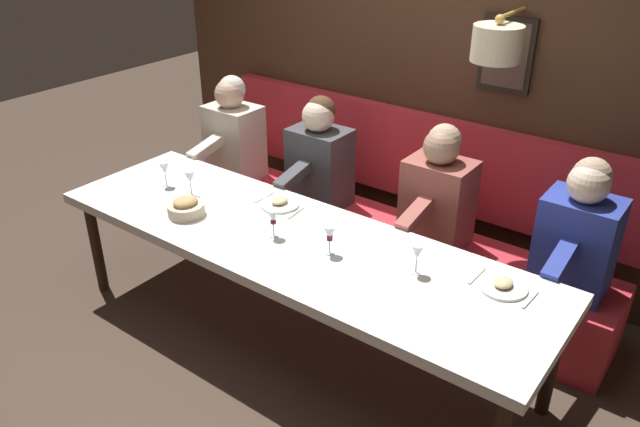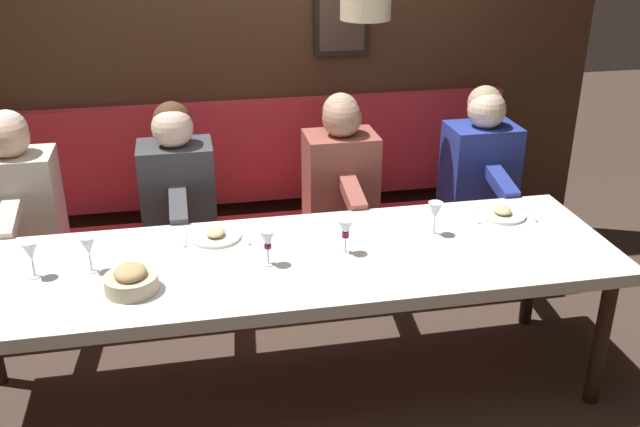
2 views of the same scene
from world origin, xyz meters
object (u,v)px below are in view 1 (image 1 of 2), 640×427
Objects in this scene: dining_table at (292,246)px; diner_far at (233,131)px; bread_bowl at (186,207)px; diner_middle at (319,156)px; diner_nearest at (579,232)px; wine_glass_1 at (417,253)px; diner_near at (438,191)px; wine_glass_0 at (330,234)px; wine_glass_3 at (190,178)px; wine_glass_4 at (273,217)px; wine_glass_2 at (164,169)px.

diner_far reaches higher than dining_table.
bread_bowl is (-0.17, 0.67, 0.11)m from dining_table.
diner_middle is 3.60× the size of bread_bowl.
diner_nearest reaches higher than wine_glass_1.
diner_near is 4.82× the size of wine_glass_0.
wine_glass_0 is at bearing 168.64° from diner_near.
diner_near reaches higher than wine_glass_3.
dining_table is 3.82× the size of diner_nearest.
wine_glass_3 is at bearing 83.61° from wine_glass_4.
wine_glass_3 is 0.75× the size of bread_bowl.
wine_glass_4 is 0.75× the size of bread_bowl.
diner_near is 1.07m from wine_glass_4.
dining_table is 18.44× the size of wine_glass_3.
dining_table is at bearing -151.95° from diner_middle.
wine_glass_4 is at bearing -94.63° from wine_glass_2.
wine_glass_2 is 1.00× the size of wine_glass_3.
wine_glass_1 is 1.43m from bread_bowl.
diner_nearest is at bearing -68.52° from wine_glass_3.
wine_glass_0 and wine_glass_3 have the same top height.
diner_near is 0.91m from wine_glass_0.
wine_glass_3 is at bearing 155.77° from diner_middle.
wine_glass_2 is 1.00× the size of wine_glass_4.
wine_glass_3 is 0.28m from bread_bowl.
diner_nearest is at bearing -49.11° from wine_glass_0.
wine_glass_4 reaches higher than dining_table.
dining_table is 0.76m from wine_glass_1.
wine_glass_0 is 1.00× the size of wine_glass_1.
dining_table is 1.00m from diner_near.
diner_far is (0.00, 2.59, 0.00)m from diner_nearest.
diner_middle is at bearing -35.88° from wine_glass_2.
diner_far is at bearing 60.36° from wine_glass_0.
wine_glass_0 is 0.47m from wine_glass_1.
wine_glass_3 is at bearing 92.33° from wine_glass_1.
diner_nearest is at bearing -61.87° from bread_bowl.
diner_nearest is at bearing -35.89° from wine_glass_1.
wine_glass_3 is at bearing 123.06° from diner_near.
wine_glass_0 is 1.00× the size of wine_glass_2.
dining_table is 0.32m from wine_glass_0.
wine_glass_1 and wine_glass_4 have the same top height.
diner_far is 4.82× the size of wine_glass_2.
diner_nearest is 4.82× the size of wine_glass_1.
wine_glass_3 is (0.04, 1.12, 0.00)m from wine_glass_0.
wine_glass_0 is at bearing -92.30° from wine_glass_3.
diner_far is at bearing 52.35° from wine_glass_4.
dining_table is 1.57m from diner_nearest.
bread_bowl is at bearing 169.21° from diner_middle.
diner_far reaches higher than wine_glass_0.
diner_far reaches higher than bread_bowl.
wine_glass_0 is at bearing -140.29° from diner_middle.
bread_bowl is (-0.27, 1.40, -0.07)m from wine_glass_1.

